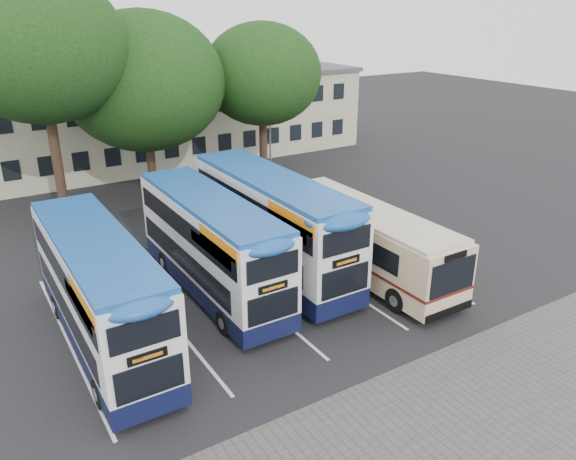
% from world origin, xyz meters
% --- Properties ---
extents(ground, '(120.00, 120.00, 0.00)m').
position_xyz_m(ground, '(0.00, 0.00, 0.00)').
color(ground, black).
rests_on(ground, ground).
extents(paving_strip, '(40.00, 6.00, 0.01)m').
position_xyz_m(paving_strip, '(-2.00, -5.00, 0.01)').
color(paving_strip, '#595654').
rests_on(paving_strip, ground).
extents(bay_lines, '(14.12, 11.00, 0.01)m').
position_xyz_m(bay_lines, '(-3.75, 5.00, 0.01)').
color(bay_lines, silver).
rests_on(bay_lines, ground).
extents(depot_building, '(32.40, 8.40, 6.20)m').
position_xyz_m(depot_building, '(0.00, 26.99, 3.15)').
color(depot_building, '#B9B195').
rests_on(depot_building, ground).
extents(lamp_post, '(0.25, 1.05, 9.06)m').
position_xyz_m(lamp_post, '(6.00, 19.97, 5.08)').
color(lamp_post, gray).
rests_on(lamp_post, ground).
extents(tree_left, '(8.37, 8.37, 12.49)m').
position_xyz_m(tree_left, '(-8.34, 16.91, 8.91)').
color(tree_left, black).
rests_on(tree_left, ground).
extents(tree_mid, '(9.02, 9.02, 10.70)m').
position_xyz_m(tree_mid, '(-2.99, 18.36, 6.86)').
color(tree_mid, black).
rests_on(tree_mid, ground).
extents(tree_right, '(7.28, 7.28, 9.98)m').
position_xyz_m(tree_right, '(4.25, 17.84, 6.87)').
color(tree_right, black).
rests_on(tree_right, ground).
extents(bus_dd_left, '(2.32, 9.57, 3.98)m').
position_xyz_m(bus_dd_left, '(-9.65, 4.34, 2.19)').
color(bus_dd_left, '#0E1336').
rests_on(bus_dd_left, ground).
extents(bus_dd_mid, '(2.32, 9.58, 3.99)m').
position_xyz_m(bus_dd_mid, '(-4.90, 5.93, 2.20)').
color(bus_dd_mid, '#0E1336').
rests_on(bus_dd_mid, ground).
extents(bus_dd_right, '(2.48, 10.23, 4.26)m').
position_xyz_m(bus_dd_right, '(-1.88, 6.31, 2.35)').
color(bus_dd_right, '#0E1336').
rests_on(bus_dd_right, ground).
extents(bus_single, '(2.51, 9.86, 2.94)m').
position_xyz_m(bus_single, '(1.37, 4.15, 1.67)').
color(bus_single, beige).
rests_on(bus_single, ground).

